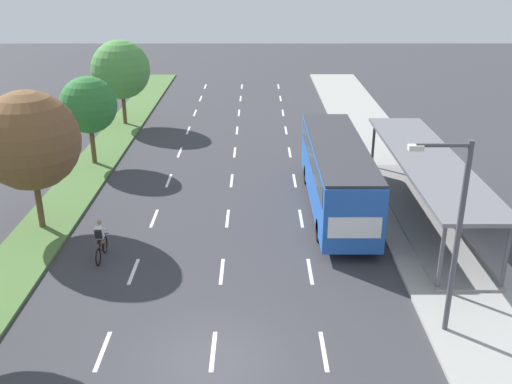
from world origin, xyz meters
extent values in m
plane|color=#38383D|center=(0.00, 0.00, 0.00)|extent=(140.00, 140.00, 0.00)
cube|color=#4C7038|center=(-8.30, 20.00, 0.06)|extent=(2.60, 52.00, 0.12)
cube|color=#9E9E99|center=(9.25, 20.00, 0.07)|extent=(4.50, 52.00, 0.15)
cube|color=white|center=(-3.50, 0.52, 0.00)|extent=(0.14, 2.02, 0.01)
cube|color=white|center=(-3.50, 5.53, 0.00)|extent=(0.14, 2.02, 0.01)
cube|color=white|center=(-3.50, 10.54, 0.00)|extent=(0.14, 2.02, 0.01)
cube|color=white|center=(-3.50, 15.55, 0.00)|extent=(0.14, 2.02, 0.01)
cube|color=white|center=(-3.50, 20.56, 0.00)|extent=(0.14, 2.02, 0.01)
cube|color=white|center=(-3.50, 25.57, 0.00)|extent=(0.14, 2.02, 0.01)
cube|color=white|center=(-3.50, 30.58, 0.00)|extent=(0.14, 2.02, 0.01)
cube|color=white|center=(-3.50, 35.59, 0.00)|extent=(0.14, 2.02, 0.01)
cube|color=white|center=(-3.50, 40.60, 0.00)|extent=(0.14, 2.02, 0.01)
cube|color=white|center=(0.00, 0.52, 0.00)|extent=(0.14, 2.02, 0.01)
cube|color=white|center=(0.00, 5.53, 0.00)|extent=(0.14, 2.02, 0.01)
cube|color=white|center=(0.00, 10.54, 0.00)|extent=(0.14, 2.02, 0.01)
cube|color=white|center=(0.00, 15.55, 0.00)|extent=(0.14, 2.02, 0.01)
cube|color=white|center=(0.00, 20.56, 0.00)|extent=(0.14, 2.02, 0.01)
cube|color=white|center=(0.00, 25.57, 0.00)|extent=(0.14, 2.02, 0.01)
cube|color=white|center=(0.00, 30.58, 0.00)|extent=(0.14, 2.02, 0.01)
cube|color=white|center=(0.00, 35.59, 0.00)|extent=(0.14, 2.02, 0.01)
cube|color=white|center=(0.00, 40.60, 0.00)|extent=(0.14, 2.02, 0.01)
cube|color=white|center=(3.50, 0.52, 0.00)|extent=(0.14, 2.02, 0.01)
cube|color=white|center=(3.50, 5.53, 0.00)|extent=(0.14, 2.02, 0.01)
cube|color=white|center=(3.50, 10.54, 0.00)|extent=(0.14, 2.02, 0.01)
cube|color=white|center=(3.50, 15.55, 0.00)|extent=(0.14, 2.02, 0.01)
cube|color=white|center=(3.50, 20.56, 0.00)|extent=(0.14, 2.02, 0.01)
cube|color=white|center=(3.50, 25.57, 0.00)|extent=(0.14, 2.02, 0.01)
cube|color=white|center=(3.50, 30.58, 0.00)|extent=(0.14, 2.02, 0.01)
cube|color=white|center=(3.50, 35.59, 0.00)|extent=(0.14, 2.02, 0.01)
cube|color=white|center=(3.50, 40.60, 0.00)|extent=(0.14, 2.02, 0.01)
cube|color=gray|center=(9.25, 10.59, 0.20)|extent=(2.60, 13.70, 0.10)
cylinder|color=#56565B|center=(8.07, 3.99, 1.55)|extent=(0.16, 0.16, 2.60)
cylinder|color=#56565B|center=(8.07, 17.20, 1.55)|extent=(0.16, 0.16, 2.60)
cylinder|color=#56565B|center=(10.43, 3.99, 1.55)|extent=(0.16, 0.16, 2.60)
cylinder|color=#56565B|center=(10.43, 17.20, 1.55)|extent=(0.16, 0.16, 2.60)
cube|color=gray|center=(10.49, 10.59, 1.55)|extent=(0.10, 13.02, 2.34)
cube|color=slate|center=(9.25, 10.59, 2.93)|extent=(2.90, 14.10, 0.16)
cube|color=#2356B2|center=(5.25, 11.69, 1.85)|extent=(2.50, 11.20, 2.80)
cube|color=#2D3D4C|center=(5.25, 11.69, 2.70)|extent=(2.54, 10.30, 0.90)
cube|color=#333338|center=(5.25, 11.69, 3.31)|extent=(2.45, 10.98, 0.12)
cube|color=#2D3D4C|center=(5.25, 17.31, 2.20)|extent=(2.25, 0.06, 1.54)
cube|color=white|center=(5.25, 6.07, 1.65)|extent=(2.12, 0.04, 0.90)
cylinder|color=black|center=(4.15, 15.16, 0.50)|extent=(0.30, 1.00, 1.00)
cylinder|color=black|center=(6.35, 15.16, 0.50)|extent=(0.30, 1.00, 1.00)
cylinder|color=black|center=(4.15, 8.22, 0.50)|extent=(0.30, 1.00, 1.00)
cylinder|color=black|center=(6.35, 8.22, 0.50)|extent=(0.30, 1.00, 1.00)
torus|color=black|center=(-4.99, 7.13, 0.36)|extent=(0.06, 0.72, 0.72)
torus|color=black|center=(-4.99, 6.03, 0.36)|extent=(0.06, 0.72, 0.72)
cylinder|color=black|center=(-4.99, 6.58, 0.64)|extent=(0.05, 0.94, 0.05)
cylinder|color=black|center=(-4.99, 6.48, 0.46)|extent=(0.05, 0.57, 0.42)
cylinder|color=black|center=(-4.99, 6.38, 0.66)|extent=(0.04, 0.04, 0.40)
cube|color=black|center=(-4.99, 6.38, 0.86)|extent=(0.12, 0.24, 0.06)
cylinder|color=black|center=(-4.99, 7.08, 0.91)|extent=(0.46, 0.04, 0.04)
cube|color=silver|center=(-4.99, 6.56, 1.19)|extent=(0.30, 0.36, 0.59)
cube|color=black|center=(-4.99, 6.40, 1.21)|extent=(0.26, 0.26, 0.42)
sphere|color=#9E7051|center=(-4.99, 6.68, 1.61)|extent=(0.20, 0.20, 0.20)
cylinder|color=brown|center=(-5.11, 6.53, 0.79)|extent=(0.12, 0.42, 0.25)
cylinder|color=brown|center=(-5.11, 6.70, 0.53)|extent=(0.10, 0.17, 0.41)
cylinder|color=brown|center=(-4.87, 6.53, 0.79)|extent=(0.12, 0.42, 0.25)
cylinder|color=brown|center=(-4.87, 6.70, 0.53)|extent=(0.10, 0.17, 0.41)
cylinder|color=silver|center=(-5.16, 6.78, 1.24)|extent=(0.09, 0.47, 0.28)
cylinder|color=silver|center=(-4.82, 6.78, 1.24)|extent=(0.09, 0.47, 0.28)
cylinder|color=brown|center=(-8.43, 9.46, 1.34)|extent=(0.28, 0.28, 2.44)
sphere|color=brown|center=(-8.43, 9.46, 4.20)|extent=(4.36, 4.36, 4.36)
cylinder|color=brown|center=(-8.30, 18.25, 1.26)|extent=(0.28, 0.28, 2.29)
sphere|color=#2D7533|center=(-8.30, 18.25, 3.64)|extent=(3.28, 3.28, 3.28)
cylinder|color=brown|center=(-8.30, 27.04, 1.31)|extent=(0.28, 0.28, 2.38)
sphere|color=#4C8E42|center=(-8.30, 27.04, 4.07)|extent=(4.17, 4.17, 4.17)
cylinder|color=#4C4C51|center=(7.60, 1.51, 3.40)|extent=(0.18, 0.18, 6.50)
cylinder|color=#4C4C51|center=(6.80, 1.51, 6.50)|extent=(1.60, 0.12, 0.12)
cube|color=silver|center=(6.00, 1.51, 6.43)|extent=(0.44, 0.24, 0.16)
camera|label=1|loc=(1.35, -14.59, 11.60)|focal=40.77mm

